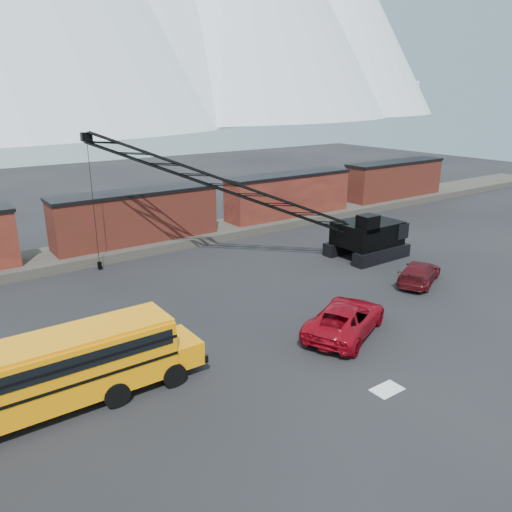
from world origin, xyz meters
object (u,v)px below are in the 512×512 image
(school_bus, at_px, (58,370))
(crawler_crane, at_px, (229,187))
(red_pickup, at_px, (345,318))
(maroon_suv, at_px, (419,272))

(school_bus, bearing_deg, crawler_crane, 36.26)
(red_pickup, xyz_separation_m, crawler_crane, (1.17, 13.19, 5.03))
(red_pickup, height_order, maroon_suv, red_pickup)
(maroon_suv, bearing_deg, school_bus, 67.33)
(school_bus, height_order, crawler_crane, crawler_crane)
(maroon_suv, bearing_deg, red_pickup, 80.48)
(maroon_suv, distance_m, crawler_crane, 14.54)
(school_bus, height_order, red_pickup, school_bus)
(maroon_suv, height_order, crawler_crane, crawler_crane)
(red_pickup, bearing_deg, school_bus, 57.73)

